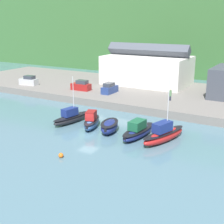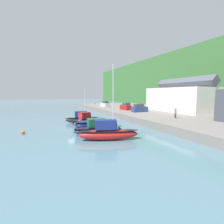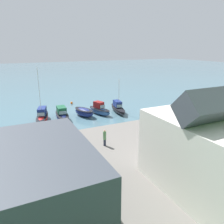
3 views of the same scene
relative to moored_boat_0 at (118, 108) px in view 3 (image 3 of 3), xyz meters
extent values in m
plane|color=slate|center=(4.99, -2.64, -0.90)|extent=(320.00, 320.00, 0.00)
cube|color=slate|center=(4.99, 22.86, -0.21)|extent=(99.66, 26.52, 1.38)
ellipsoid|color=black|center=(0.01, 0.06, -0.28)|extent=(2.83, 7.48, 1.24)
ellipsoid|color=black|center=(0.01, 0.06, 0.16)|extent=(2.92, 7.63, 0.12)
cube|color=navy|center=(-0.05, -0.30, 0.95)|extent=(1.67, 2.72, 1.21)
cube|color=#8CA5B2|center=(0.18, 1.11, 0.77)|extent=(1.16, 0.28, 0.61)
cylinder|color=silver|center=(0.10, 0.60, 3.38)|extent=(0.10, 0.10, 6.07)
ellipsoid|color=#33568E|center=(4.06, -0.30, -0.20)|extent=(3.56, 5.98, 1.41)
ellipsoid|color=black|center=(4.06, -0.30, 0.30)|extent=(3.66, 6.12, 0.12)
cube|color=maroon|center=(4.16, -0.57, 1.13)|extent=(1.91, 2.33, 1.25)
cube|color=#8CA5B2|center=(3.77, 0.51, 0.95)|extent=(1.16, 0.49, 0.63)
cube|color=black|center=(4.96, -2.87, 0.09)|extent=(0.43, 0.38, 0.56)
ellipsoid|color=navy|center=(7.36, -0.61, -0.07)|extent=(3.67, 5.51, 1.65)
ellipsoid|color=black|center=(7.36, -0.61, 0.50)|extent=(3.78, 5.64, 0.12)
cube|color=black|center=(8.08, -2.91, 0.26)|extent=(0.43, 0.38, 0.56)
ellipsoid|color=navy|center=(11.84, -0.33, -0.26)|extent=(2.56, 7.61, 1.27)
ellipsoid|color=black|center=(11.84, -0.33, 0.18)|extent=(2.65, 7.76, 0.12)
cube|color=#195638|center=(11.81, -0.70, 0.98)|extent=(1.73, 2.72, 1.22)
cube|color=#8CA5B2|center=(11.91, 0.76, 0.80)|extent=(1.41, 0.19, 0.61)
cube|color=black|center=(11.61, -3.88, -0.01)|extent=(0.38, 0.30, 0.56)
ellipsoid|color=red|center=(15.52, -0.18, -0.15)|extent=(3.96, 8.24, 1.50)
ellipsoid|color=black|center=(15.52, -0.18, 0.38)|extent=(4.07, 8.41, 0.12)
cube|color=navy|center=(15.41, -0.56, 1.24)|extent=(2.08, 3.08, 1.28)
cube|color=#8CA5B2|center=(15.84, 0.93, 1.05)|extent=(1.20, 0.43, 0.64)
cylinder|color=silver|center=(15.68, 0.40, 4.94)|extent=(0.10, 0.10, 8.67)
cube|color=navy|center=(-2.51, 16.13, 1.18)|extent=(1.88, 4.23, 1.40)
cube|color=#333842|center=(-2.51, 15.82, 2.26)|extent=(1.57, 2.34, 0.76)
cube|color=maroon|center=(-9.18, 15.44, 1.18)|extent=(4.28, 2.00, 1.40)
cube|color=#333842|center=(-8.87, 15.45, 2.26)|extent=(2.38, 1.64, 0.76)
cylinder|color=#232838|center=(10.33, 16.34, 0.91)|extent=(0.32, 0.32, 0.85)
cylinder|color=#4C7A4C|center=(10.33, 16.34, 1.86)|extent=(0.40, 0.40, 1.05)
sphere|color=tan|center=(10.33, 16.34, 2.50)|extent=(0.24, 0.24, 0.24)
sphere|color=orange|center=(6.95, -11.13, -0.61)|extent=(0.59, 0.59, 0.59)
camera|label=1|loc=(29.13, -37.24, 14.55)|focal=50.00mm
camera|label=2|loc=(37.01, -8.96, 5.43)|focal=28.00mm
camera|label=3|loc=(20.57, 39.62, 12.62)|focal=35.00mm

